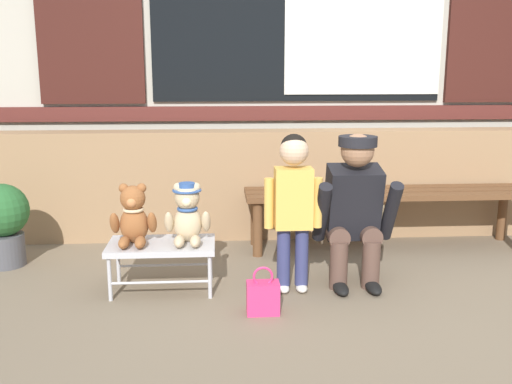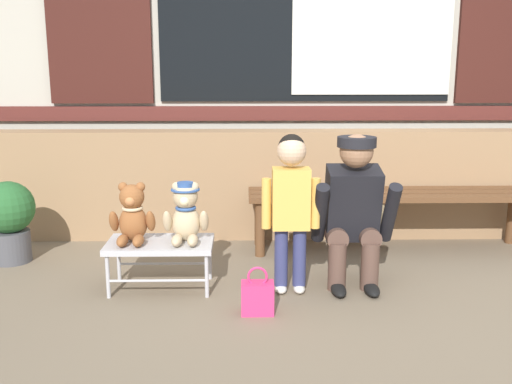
{
  "view_description": "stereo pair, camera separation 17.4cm",
  "coord_description": "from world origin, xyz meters",
  "px_view_note": "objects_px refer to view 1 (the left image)",
  "views": [
    {
      "loc": [
        -0.67,
        -3.08,
        1.35
      ],
      "look_at": [
        -0.43,
        0.56,
        0.55
      ],
      "focal_mm": 40.88,
      "sensor_mm": 36.0,
      "label": 1
    },
    {
      "loc": [
        -0.5,
        -3.08,
        1.35
      ],
      "look_at": [
        -0.43,
        0.56,
        0.55
      ],
      "focal_mm": 40.88,
      "sensor_mm": 36.0,
      "label": 2
    }
  ],
  "objects_px": {
    "teddy_bear_plain": "(133,217)",
    "handbag_on_ground": "(263,297)",
    "teddy_bear_with_hat": "(187,214)",
    "adult_crouching": "(355,209)",
    "child_standing": "(293,196)",
    "potted_plant": "(3,220)",
    "wooden_bench_long": "(387,199)",
    "small_display_bench": "(162,248)"
  },
  "relations": [
    {
      "from": "teddy_bear_plain",
      "to": "handbag_on_ground",
      "type": "xyz_separation_m",
      "value": [
        0.74,
        -0.39,
        -0.37
      ]
    },
    {
      "from": "child_standing",
      "to": "handbag_on_ground",
      "type": "distance_m",
      "value": 0.62
    },
    {
      "from": "wooden_bench_long",
      "to": "potted_plant",
      "type": "relative_size",
      "value": 3.68
    },
    {
      "from": "child_standing",
      "to": "potted_plant",
      "type": "distance_m",
      "value": 2.01
    },
    {
      "from": "child_standing",
      "to": "adult_crouching",
      "type": "bearing_deg",
      "value": 14.59
    },
    {
      "from": "adult_crouching",
      "to": "handbag_on_ground",
      "type": "height_order",
      "value": "adult_crouching"
    },
    {
      "from": "teddy_bear_plain",
      "to": "child_standing",
      "type": "distance_m",
      "value": 0.96
    },
    {
      "from": "teddy_bear_with_hat",
      "to": "adult_crouching",
      "type": "distance_m",
      "value": 1.03
    },
    {
      "from": "small_display_bench",
      "to": "teddy_bear_with_hat",
      "type": "bearing_deg",
      "value": 0.77
    },
    {
      "from": "teddy_bear_with_hat",
      "to": "adult_crouching",
      "type": "xyz_separation_m",
      "value": [
        1.02,
        0.03,
        0.01
      ]
    },
    {
      "from": "teddy_bear_plain",
      "to": "potted_plant",
      "type": "bearing_deg",
      "value": 151.45
    },
    {
      "from": "teddy_bear_with_hat",
      "to": "adult_crouching",
      "type": "bearing_deg",
      "value": 1.9
    },
    {
      "from": "adult_crouching",
      "to": "handbag_on_ground",
      "type": "relative_size",
      "value": 3.49
    },
    {
      "from": "small_display_bench",
      "to": "teddy_bear_with_hat",
      "type": "height_order",
      "value": "teddy_bear_with_hat"
    },
    {
      "from": "handbag_on_ground",
      "to": "potted_plant",
      "type": "xyz_separation_m",
      "value": [
        -1.7,
        0.91,
        0.23
      ]
    },
    {
      "from": "teddy_bear_plain",
      "to": "potted_plant",
      "type": "height_order",
      "value": "teddy_bear_plain"
    },
    {
      "from": "teddy_bear_with_hat",
      "to": "child_standing",
      "type": "relative_size",
      "value": 0.38
    },
    {
      "from": "teddy_bear_plain",
      "to": "child_standing",
      "type": "bearing_deg",
      "value": -4.15
    },
    {
      "from": "wooden_bench_long",
      "to": "child_standing",
      "type": "bearing_deg",
      "value": -134.71
    },
    {
      "from": "child_standing",
      "to": "small_display_bench",
      "type": "bearing_deg",
      "value": 175.12
    },
    {
      "from": "wooden_bench_long",
      "to": "teddy_bear_with_hat",
      "type": "bearing_deg",
      "value": -152.54
    },
    {
      "from": "teddy_bear_with_hat",
      "to": "adult_crouching",
      "type": "relative_size",
      "value": 0.38
    },
    {
      "from": "wooden_bench_long",
      "to": "teddy_bear_plain",
      "type": "relative_size",
      "value": 5.78
    },
    {
      "from": "teddy_bear_plain",
      "to": "handbag_on_ground",
      "type": "relative_size",
      "value": 1.34
    },
    {
      "from": "wooden_bench_long",
      "to": "handbag_on_ground",
      "type": "xyz_separation_m",
      "value": [
        -1.01,
        -1.13,
        -0.28
      ]
    },
    {
      "from": "teddy_bear_with_hat",
      "to": "handbag_on_ground",
      "type": "relative_size",
      "value": 1.34
    },
    {
      "from": "teddy_bear_plain",
      "to": "adult_crouching",
      "type": "bearing_deg",
      "value": 1.48
    },
    {
      "from": "adult_crouching",
      "to": "potted_plant",
      "type": "distance_m",
      "value": 2.35
    },
    {
      "from": "adult_crouching",
      "to": "potted_plant",
      "type": "xyz_separation_m",
      "value": [
        -2.3,
        0.48,
        -0.16
      ]
    },
    {
      "from": "potted_plant",
      "to": "handbag_on_ground",
      "type": "bearing_deg",
      "value": -28.08
    },
    {
      "from": "teddy_bear_plain",
      "to": "handbag_on_ground",
      "type": "distance_m",
      "value": 0.92
    },
    {
      "from": "wooden_bench_long",
      "to": "handbag_on_ground",
      "type": "relative_size",
      "value": 7.72
    },
    {
      "from": "teddy_bear_plain",
      "to": "teddy_bear_with_hat",
      "type": "bearing_deg",
      "value": 0.13
    },
    {
      "from": "adult_crouching",
      "to": "teddy_bear_with_hat",
      "type": "bearing_deg",
      "value": -178.1
    },
    {
      "from": "handbag_on_ground",
      "to": "potted_plant",
      "type": "bearing_deg",
      "value": 151.92
    },
    {
      "from": "teddy_bear_with_hat",
      "to": "potted_plant",
      "type": "distance_m",
      "value": 1.38
    },
    {
      "from": "teddy_bear_plain",
      "to": "adult_crouching",
      "type": "xyz_separation_m",
      "value": [
        1.34,
        0.03,
        0.02
      ]
    },
    {
      "from": "potted_plant",
      "to": "adult_crouching",
      "type": "bearing_deg",
      "value": -11.89
    },
    {
      "from": "wooden_bench_long",
      "to": "small_display_bench",
      "type": "distance_m",
      "value": 1.76
    },
    {
      "from": "child_standing",
      "to": "adult_crouching",
      "type": "xyz_separation_m",
      "value": [
        0.4,
        0.1,
        -0.11
      ]
    },
    {
      "from": "potted_plant",
      "to": "teddy_bear_plain",
      "type": "bearing_deg",
      "value": -28.55
    },
    {
      "from": "small_display_bench",
      "to": "handbag_on_ground",
      "type": "height_order",
      "value": "small_display_bench"
    }
  ]
}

